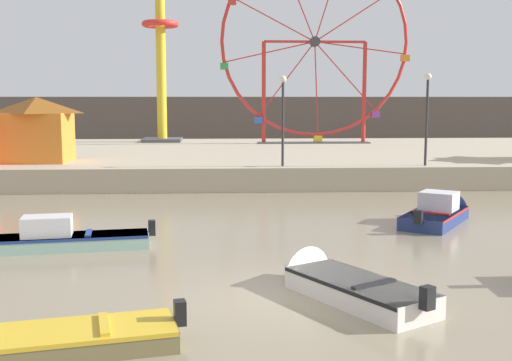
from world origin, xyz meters
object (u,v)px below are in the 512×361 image
object	(u,v)px
drop_tower_yellow_tower	(161,46)
motorboat_navy_blue	(441,211)
motorboat_olive_wood	(31,343)
motorboat_white_red_stripe	(334,281)
promenade_lamp_far	(427,106)
motorboat_seafoam	(34,240)
promenade_lamp_near	(283,108)
carnival_booth_orange_canopy	(37,128)
ferris_wheel_red_frame	(315,45)

from	to	relation	value
drop_tower_yellow_tower	motorboat_navy_blue	bearing A→B (deg)	-64.57
motorboat_olive_wood	motorboat_navy_blue	world-z (taller)	motorboat_navy_blue
motorboat_white_red_stripe	motorboat_navy_blue	size ratio (longest dim) A/B	0.99
motorboat_white_red_stripe	promenade_lamp_far	size ratio (longest dim) A/B	1.03
motorboat_navy_blue	promenade_lamp_far	world-z (taller)	promenade_lamp_far
promenade_lamp_far	motorboat_seafoam	bearing A→B (deg)	-142.04
motorboat_white_red_stripe	motorboat_navy_blue	xyz separation A→B (m)	(5.22, 8.13, 0.05)
promenade_lamp_near	promenade_lamp_far	world-z (taller)	promenade_lamp_far
carnival_booth_orange_canopy	promenade_lamp_near	size ratio (longest dim) A/B	0.82
motorboat_seafoam	ferris_wheel_red_frame	xyz separation A→B (m)	(11.73, 26.83, 7.63)
promenade_lamp_far	promenade_lamp_near	bearing A→B (deg)	179.00
motorboat_navy_blue	promenade_lamp_near	world-z (taller)	promenade_lamp_near
motorboat_navy_blue	promenade_lamp_far	size ratio (longest dim) A/B	1.04
drop_tower_yellow_tower	promenade_lamp_near	size ratio (longest dim) A/B	3.62
ferris_wheel_red_frame	promenade_lamp_near	xyz separation A→B (m)	(-3.64, -15.16, -4.11)
motorboat_white_red_stripe	carnival_booth_orange_canopy	distance (m)	22.02
carnival_booth_orange_canopy	motorboat_olive_wood	bearing A→B (deg)	-73.44
drop_tower_yellow_tower	promenade_lamp_far	world-z (taller)	drop_tower_yellow_tower
carnival_booth_orange_canopy	promenade_lamp_near	distance (m)	12.25
ferris_wheel_red_frame	promenade_lamp_far	xyz separation A→B (m)	(3.08, -15.28, -4.04)
motorboat_seafoam	promenade_lamp_far	size ratio (longest dim) A/B	1.38
ferris_wheel_red_frame	promenade_lamp_near	world-z (taller)	ferris_wheel_red_frame
motorboat_seafoam	drop_tower_yellow_tower	bearing A→B (deg)	-100.43
ferris_wheel_red_frame	motorboat_seafoam	bearing A→B (deg)	-113.62
carnival_booth_orange_canopy	promenade_lamp_far	world-z (taller)	promenade_lamp_far
motorboat_white_red_stripe	motorboat_seafoam	xyz separation A→B (m)	(-7.71, 4.31, 0.04)
drop_tower_yellow_tower	promenade_lamp_far	size ratio (longest dim) A/B	3.51
motorboat_olive_wood	motorboat_navy_blue	bearing A→B (deg)	-146.48
motorboat_olive_wood	promenade_lamp_near	distance (m)	20.37
carnival_booth_orange_canopy	promenade_lamp_near	bearing A→B (deg)	-10.98
motorboat_navy_blue	carnival_booth_orange_canopy	world-z (taller)	carnival_booth_orange_canopy
motorboat_seafoam	promenade_lamp_near	distance (m)	14.63
ferris_wheel_red_frame	promenade_lamp_near	size ratio (longest dim) A/B	3.26
motorboat_white_red_stripe	motorboat_navy_blue	bearing A→B (deg)	-63.40
ferris_wheel_red_frame	drop_tower_yellow_tower	distance (m)	11.04
drop_tower_yellow_tower	promenade_lamp_far	distance (m)	22.73
motorboat_olive_wood	motorboat_seafoam	xyz separation A→B (m)	(-2.09, 7.45, 0.08)
motorboat_seafoam	carnival_booth_orange_canopy	bearing A→B (deg)	-83.56
drop_tower_yellow_tower	promenade_lamp_near	bearing A→B (deg)	-67.60
motorboat_olive_wood	carnival_booth_orange_canopy	bearing A→B (deg)	-87.33
motorboat_seafoam	drop_tower_yellow_tower	world-z (taller)	drop_tower_yellow_tower
motorboat_navy_blue	promenade_lamp_near	xyz separation A→B (m)	(-4.84, 7.86, 3.50)
motorboat_seafoam	promenade_lamp_far	xyz separation A→B (m)	(14.81, 11.56, 3.59)
motorboat_white_red_stripe	motorboat_olive_wood	distance (m)	6.44
motorboat_navy_blue	drop_tower_yellow_tower	xyz separation A→B (m)	(-12.01, 25.26, 7.65)
motorboat_seafoam	carnival_booth_orange_canopy	xyz separation A→B (m)	(-3.84, 14.27, 2.48)
carnival_booth_orange_canopy	drop_tower_yellow_tower	bearing A→B (deg)	73.48
motorboat_white_red_stripe	promenade_lamp_near	size ratio (longest dim) A/B	1.06
ferris_wheel_red_frame	motorboat_navy_blue	bearing A→B (deg)	-87.02
motorboat_seafoam	carnival_booth_orange_canopy	size ratio (longest dim) A/B	1.73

